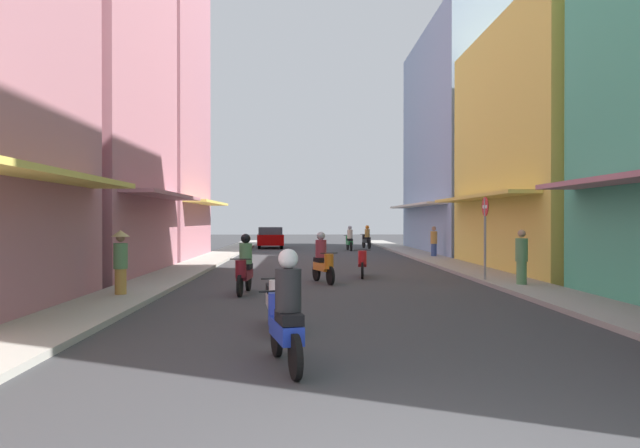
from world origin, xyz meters
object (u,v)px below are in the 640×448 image
at_px(motorbike_green, 349,239).
at_px(pedestrian_midway, 522,259).
at_px(motorbike_red, 362,262).
at_px(pedestrian_foreground, 121,260).
at_px(motorbike_blue, 286,314).
at_px(motorbike_orange, 323,260).
at_px(motorbike_black, 367,238).
at_px(motorbike_maroon, 245,267).
at_px(street_sign_no_entry, 485,227).
at_px(parked_car, 270,237).
at_px(motorbike_white, 275,301).
at_px(pedestrian_crossing, 434,242).

height_order(motorbike_green, pedestrian_midway, pedestrian_midway).
height_order(motorbike_red, pedestrian_foreground, pedestrian_foreground).
bearing_deg(motorbike_blue, motorbike_orange, 85.31).
relative_size(motorbike_red, motorbike_black, 1.01).
relative_size(motorbike_maroon, motorbike_green, 1.00).
distance_m(pedestrian_midway, street_sign_no_entry, 1.68).
bearing_deg(parked_car, motorbike_white, -86.52).
bearing_deg(motorbike_red, motorbike_black, 83.31).
height_order(motorbike_blue, pedestrian_midway, pedestrian_midway).
relative_size(pedestrian_crossing, street_sign_no_entry, 0.61).
relative_size(motorbike_white, pedestrian_foreground, 1.06).
bearing_deg(parked_car, pedestrian_crossing, -50.88).
distance_m(motorbike_black, street_sign_no_entry, 21.54).
xyz_separation_m(motorbike_white, parked_car, (-1.79, 29.32, 0.24)).
xyz_separation_m(motorbike_red, motorbike_white, (-2.50, -9.15, 0.00)).
relative_size(motorbike_black, pedestrian_midway, 1.07).
height_order(motorbike_black, motorbike_blue, same).
bearing_deg(street_sign_no_entry, pedestrian_foreground, -162.69).
bearing_deg(motorbike_maroon, pedestrian_foreground, -162.29).
distance_m(motorbike_green, pedestrian_midway, 20.33).
bearing_deg(motorbike_red, motorbike_orange, -129.73).
bearing_deg(motorbike_black, motorbike_blue, -98.21).
xyz_separation_m(motorbike_orange, pedestrian_foreground, (-5.10, -3.45, 0.25)).
height_order(motorbike_white, street_sign_no_entry, street_sign_no_entry).
height_order(motorbike_black, motorbike_white, motorbike_black).
bearing_deg(motorbike_black, motorbike_maroon, -103.85).
bearing_deg(street_sign_no_entry, motorbike_white, -130.27).
bearing_deg(street_sign_no_entry, motorbike_black, 93.38).
height_order(motorbike_maroon, pedestrian_foreground, pedestrian_foreground).
bearing_deg(motorbike_blue, parked_car, 93.67).
height_order(motorbike_black, pedestrian_foreground, pedestrian_foreground).
relative_size(motorbike_black, pedestrian_foreground, 1.06).
relative_size(motorbike_black, street_sign_no_entry, 0.68).
bearing_deg(motorbike_red, motorbike_blue, -100.70).
bearing_deg(motorbike_black, motorbike_red, -96.69).
xyz_separation_m(motorbike_blue, street_sign_no_entry, (5.78, 9.80, 1.01)).
relative_size(motorbike_black, pedestrian_crossing, 1.11).
bearing_deg(motorbike_blue, pedestrian_midway, 53.02).
xyz_separation_m(motorbike_red, pedestrian_foreground, (-6.50, -5.14, 0.45)).
relative_size(parked_car, pedestrian_foreground, 2.48).
distance_m(pedestrian_foreground, pedestrian_midway, 10.85).
xyz_separation_m(motorbike_orange, pedestrian_crossing, (5.96, 10.98, 0.10)).
distance_m(motorbike_maroon, motorbike_orange, 3.31).
distance_m(motorbike_red, pedestrian_midway, 5.33).
distance_m(motorbike_red, parked_car, 20.63).
xyz_separation_m(motorbike_black, motorbike_blue, (-4.51, -31.29, 0.00)).
height_order(parked_car, pedestrian_crossing, pedestrian_crossing).
xyz_separation_m(motorbike_orange, motorbike_blue, (-0.83, -10.13, 0.00)).
height_order(motorbike_orange, motorbike_red, motorbike_orange).
relative_size(motorbike_blue, motorbike_white, 0.99).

